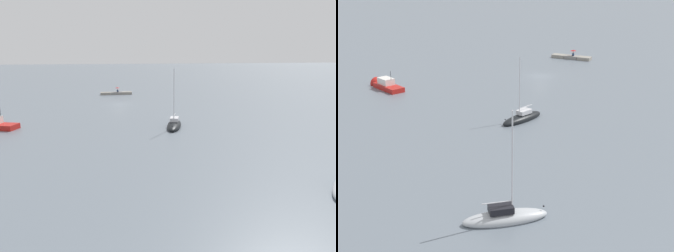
% 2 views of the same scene
% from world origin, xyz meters
% --- Properties ---
extents(ground_plane, '(500.00, 500.00, 0.00)m').
position_xyz_m(ground_plane, '(0.00, 0.00, 0.00)').
color(ground_plane, slate).
extents(seawall_pier, '(7.89, 1.80, 0.63)m').
position_xyz_m(seawall_pier, '(0.00, -16.02, 0.32)').
color(seawall_pier, gray).
rests_on(seawall_pier, ground_plane).
extents(person_seated_blue_left, '(0.43, 0.63, 0.73)m').
position_xyz_m(person_seated_blue_left, '(-0.36, -15.93, 0.88)').
color(person_seated_blue_left, '#1E2333').
rests_on(person_seated_blue_left, seawall_pier).
extents(umbrella_open_red, '(1.11, 1.11, 1.25)m').
position_xyz_m(umbrella_open_red, '(-0.35, -16.00, 1.73)').
color(umbrella_open_red, black).
rests_on(umbrella_open_red, seawall_pier).
extents(sailboat_black_mid, '(3.85, 7.02, 8.61)m').
position_xyz_m(sailboat_black_mid, '(-6.76, 22.00, 0.33)').
color(sailboat_black_mid, black).
rests_on(sailboat_black_mid, ground_plane).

